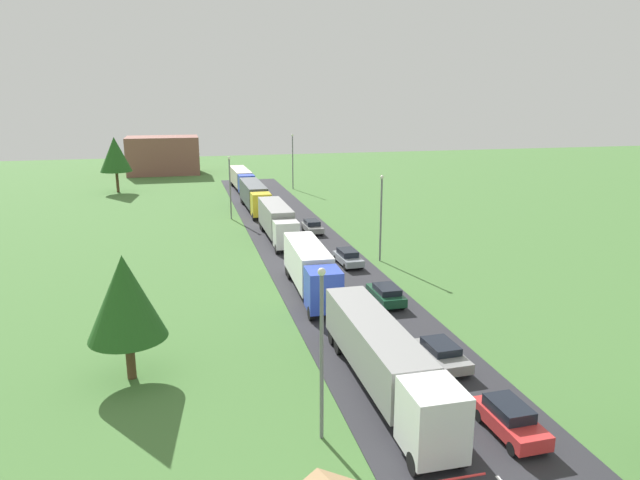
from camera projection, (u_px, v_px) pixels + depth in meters
name	position (u px, v px, depth m)	size (l,w,h in m)	color
road	(358.00, 311.00, 42.46)	(10.00, 140.00, 0.06)	#2B2B30
lane_marking_centre	(373.00, 329.00, 39.25)	(0.16, 121.50, 0.01)	white
truck_lead	(383.00, 357.00, 30.42)	(2.50, 15.09, 3.56)	white
truck_second	(310.00, 268.00, 45.75)	(2.82, 12.16, 3.74)	blue
truck_third	(277.00, 220.00, 63.13)	(2.51, 12.79, 3.76)	white
truck_fourth	(254.00, 195.00, 78.89)	(2.64, 14.32, 3.66)	yellow
truck_fifth	(242.00, 178.00, 95.66)	(2.86, 13.94, 3.42)	blue
car_lead	(510.00, 419.00, 26.83)	(1.87, 4.19, 1.56)	red
car_second	(442.00, 354.00, 33.78)	(2.05, 4.26, 1.38)	gray
car_third	(386.00, 294.00, 43.80)	(1.92, 4.21, 1.45)	#19472D
car_fourth	(348.00, 257.00, 53.74)	(1.92, 4.34, 1.45)	#8C939E
car_fifth	(312.00, 226.00, 66.41)	(1.86, 4.25, 1.44)	gray
lamppost_lead	(322.00, 346.00, 25.75)	(0.36, 0.36, 8.35)	slate
lamppost_second	(381.00, 214.00, 54.40)	(0.36, 0.36, 8.33)	slate
lamppost_third	(230.00, 184.00, 73.10)	(0.36, 0.36, 8.07)	slate
lamppost_fourth	(293.00, 159.00, 96.51)	(0.36, 0.36, 9.29)	slate
tree_oak	(125.00, 297.00, 31.39)	(4.36, 4.36, 7.27)	#513823
tree_maple	(115.00, 155.00, 93.16)	(5.10, 5.10, 9.02)	#513823
distant_building	(163.00, 155.00, 115.90)	(14.10, 9.37, 7.48)	brown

